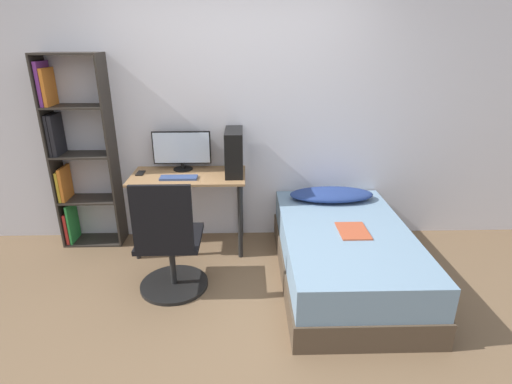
{
  "coord_description": "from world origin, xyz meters",
  "views": [
    {
      "loc": [
        0.1,
        -2.38,
        2.0
      ],
      "look_at": [
        0.19,
        0.81,
        0.75
      ],
      "focal_mm": 28.0,
      "sensor_mm": 36.0,
      "label": 1
    }
  ],
  "objects_px": {
    "office_chair": "(170,251)",
    "keyboard": "(179,178)",
    "monitor": "(182,150)",
    "pc_tower": "(234,152)",
    "bookshelf": "(74,154)",
    "bed": "(344,254)"
  },
  "relations": [
    {
      "from": "office_chair",
      "to": "pc_tower",
      "type": "bearing_deg",
      "value": 57.57
    },
    {
      "from": "office_chair",
      "to": "bed",
      "type": "height_order",
      "value": "office_chair"
    },
    {
      "from": "office_chair",
      "to": "bed",
      "type": "relative_size",
      "value": 0.56
    },
    {
      "from": "bookshelf",
      "to": "keyboard",
      "type": "xyz_separation_m",
      "value": [
        1.03,
        -0.25,
        -0.16
      ]
    },
    {
      "from": "monitor",
      "to": "keyboard",
      "type": "relative_size",
      "value": 1.65
    },
    {
      "from": "bed",
      "to": "monitor",
      "type": "xyz_separation_m",
      "value": [
        -1.46,
        0.79,
        0.73
      ]
    },
    {
      "from": "monitor",
      "to": "pc_tower",
      "type": "xyz_separation_m",
      "value": [
        0.51,
        -0.13,
        0.01
      ]
    },
    {
      "from": "bed",
      "to": "monitor",
      "type": "relative_size",
      "value": 3.19
    },
    {
      "from": "office_chair",
      "to": "bed",
      "type": "bearing_deg",
      "value": 5.45
    },
    {
      "from": "bookshelf",
      "to": "bed",
      "type": "height_order",
      "value": "bookshelf"
    },
    {
      "from": "monitor",
      "to": "pc_tower",
      "type": "height_order",
      "value": "pc_tower"
    },
    {
      "from": "office_chair",
      "to": "pc_tower",
      "type": "height_order",
      "value": "pc_tower"
    },
    {
      "from": "bookshelf",
      "to": "keyboard",
      "type": "relative_size",
      "value": 5.44
    },
    {
      "from": "bed",
      "to": "monitor",
      "type": "height_order",
      "value": "monitor"
    },
    {
      "from": "office_chair",
      "to": "keyboard",
      "type": "distance_m",
      "value": 0.77
    },
    {
      "from": "monitor",
      "to": "keyboard",
      "type": "bearing_deg",
      "value": -90.12
    },
    {
      "from": "bookshelf",
      "to": "office_chair",
      "type": "relative_size",
      "value": 1.85
    },
    {
      "from": "bed",
      "to": "keyboard",
      "type": "height_order",
      "value": "keyboard"
    },
    {
      "from": "bookshelf",
      "to": "bed",
      "type": "distance_m",
      "value": 2.7
    },
    {
      "from": "office_chair",
      "to": "bookshelf",
      "type": "bearing_deg",
      "value": 138.83
    },
    {
      "from": "office_chair",
      "to": "monitor",
      "type": "relative_size",
      "value": 1.78
    },
    {
      "from": "office_chair",
      "to": "keyboard",
      "type": "height_order",
      "value": "office_chair"
    }
  ]
}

